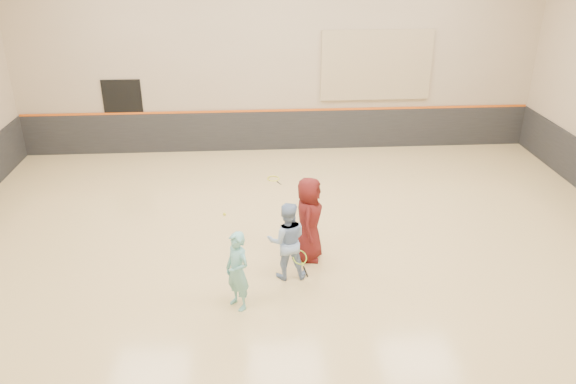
{
  "coord_description": "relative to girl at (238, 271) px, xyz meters",
  "views": [
    {
      "loc": [
        -0.84,
        -9.97,
        5.97
      ],
      "look_at": [
        -0.13,
        0.4,
        1.15
      ],
      "focal_mm": 35.0,
      "sensor_mm": 36.0,
      "label": 1
    }
  ],
  "objects": [
    {
      "name": "ball_under_racket",
      "position": [
        1.35,
        1.62,
        -0.69
      ],
      "size": [
        0.07,
        0.07,
        0.07
      ],
      "primitive_type": "sphere",
      "color": "#C7E635",
      "rests_on": "floor"
    },
    {
      "name": "doorway",
      "position": [
        -3.35,
        7.81,
        0.37
      ],
      "size": [
        1.1,
        0.05,
        2.2
      ],
      "primitive_type": "cube",
      "color": "black",
      "rests_on": "floor"
    },
    {
      "name": "wainscot_back",
      "position": [
        1.15,
        7.8,
        -0.13
      ],
      "size": [
        14.9,
        0.04,
        1.2
      ],
      "primitive_type": "cube",
      "color": "#232326",
      "rests_on": "floor"
    },
    {
      "name": "instructor",
      "position": [
        0.91,
        0.9,
        0.04
      ],
      "size": [
        0.75,
        0.59,
        1.54
      ],
      "primitive_type": "imported",
      "rotation": [
        0.0,
        0.0,
        3.15
      ],
      "color": "#88A5D3",
      "rests_on": "floor"
    },
    {
      "name": "young_man",
      "position": [
        1.38,
        1.54,
        0.14
      ],
      "size": [
        0.73,
        0.95,
        1.74
      ],
      "primitive_type": "imported",
      "rotation": [
        0.0,
        0.0,
        1.35
      ],
      "color": "#551414",
      "rests_on": "floor"
    },
    {
      "name": "acoustic_panel",
      "position": [
        3.95,
        7.78,
        1.77
      ],
      "size": [
        3.2,
        0.08,
        2.0
      ],
      "primitive_type": "cube",
      "color": "tan",
      "rests_on": "wall_back"
    },
    {
      "name": "room",
      "position": [
        1.15,
        1.83,
        0.09
      ],
      "size": [
        15.04,
        12.04,
        6.22
      ],
      "color": "tan",
      "rests_on": "ground"
    },
    {
      "name": "ball_in_hand",
      "position": [
        1.55,
        1.4,
        0.35
      ],
      "size": [
        0.07,
        0.07,
        0.07
      ],
      "primitive_type": "sphere",
      "color": "#CDD932",
      "rests_on": "young_man"
    },
    {
      "name": "ball_beside_spare",
      "position": [
        -0.37,
        3.52,
        -0.69
      ],
      "size": [
        0.07,
        0.07,
        0.07
      ],
      "primitive_type": "sphere",
      "color": "yellow",
      "rests_on": "floor"
    },
    {
      "name": "girl",
      "position": [
        0.0,
        0.0,
        0.0
      ],
      "size": [
        0.6,
        0.63,
        1.46
      ],
      "primitive_type": "imported",
      "rotation": [
        0.0,
        0.0,
        -0.89
      ],
      "color": "#6EBDBF",
      "rests_on": "floor"
    },
    {
      "name": "held_racket",
      "position": [
        1.13,
        0.71,
        -0.21
      ],
      "size": [
        0.49,
        0.49,
        0.47
      ],
      "primitive_type": null,
      "color": "#9BC62B",
      "rests_on": "instructor"
    },
    {
      "name": "accent_stripe",
      "position": [
        1.15,
        7.79,
        0.49
      ],
      "size": [
        14.9,
        0.03,
        0.06
      ],
      "primitive_type": "cube",
      "color": "#D85914",
      "rests_on": "wall_back"
    },
    {
      "name": "spare_racket",
      "position": [
        0.85,
        5.55,
        -0.69
      ],
      "size": [
        0.73,
        0.73,
        0.09
      ],
      "primitive_type": null,
      "color": "yellow",
      "rests_on": "floor"
    }
  ]
}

